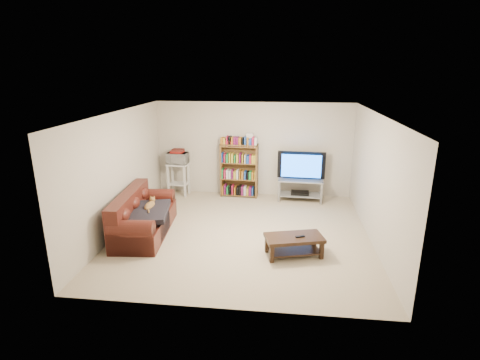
# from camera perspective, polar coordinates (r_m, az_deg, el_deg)

# --- Properties ---
(floor) EXTENTS (5.00, 5.00, 0.00)m
(floor) POSITION_cam_1_polar(r_m,az_deg,el_deg) (7.65, 0.40, -8.08)
(floor) COLOR #C1B08F
(floor) RESTS_ON ground
(ceiling) EXTENTS (5.00, 5.00, 0.00)m
(ceiling) POSITION_cam_1_polar(r_m,az_deg,el_deg) (6.99, 0.44, 10.07)
(ceiling) COLOR white
(ceiling) RESTS_ON ground
(wall_back) EXTENTS (5.00, 0.00, 5.00)m
(wall_back) POSITION_cam_1_polar(r_m,az_deg,el_deg) (9.65, 2.03, 4.69)
(wall_back) COLOR beige
(wall_back) RESTS_ON ground
(wall_front) EXTENTS (5.00, 0.00, 5.00)m
(wall_front) POSITION_cam_1_polar(r_m,az_deg,el_deg) (4.90, -2.75, -7.53)
(wall_front) COLOR beige
(wall_front) RESTS_ON ground
(wall_left) EXTENTS (0.00, 5.00, 5.00)m
(wall_left) POSITION_cam_1_polar(r_m,az_deg,el_deg) (7.89, -17.94, 1.14)
(wall_left) COLOR beige
(wall_left) RESTS_ON ground
(wall_right) EXTENTS (0.00, 5.00, 5.00)m
(wall_right) POSITION_cam_1_polar(r_m,az_deg,el_deg) (7.40, 20.04, -0.07)
(wall_right) COLOR beige
(wall_right) RESTS_ON ground
(sofa) EXTENTS (1.03, 2.07, 0.86)m
(sofa) POSITION_cam_1_polar(r_m,az_deg,el_deg) (7.78, -14.82, -5.77)
(sofa) COLOR #471912
(sofa) RESTS_ON floor
(blanket) EXTENTS (0.93, 1.12, 0.18)m
(blanket) POSITION_cam_1_polar(r_m,az_deg,el_deg) (7.54, -13.92, -4.75)
(blanket) COLOR black
(blanket) RESTS_ON sofa
(cat) EXTENTS (0.26, 0.56, 0.16)m
(cat) POSITION_cam_1_polar(r_m,az_deg,el_deg) (7.68, -13.60, -3.84)
(cat) COLOR brown
(cat) RESTS_ON sofa
(coffee_table) EXTENTS (1.11, 0.75, 0.37)m
(coffee_table) POSITION_cam_1_polar(r_m,az_deg,el_deg) (6.77, 8.23, -9.35)
(coffee_table) COLOR black
(coffee_table) RESTS_ON floor
(remote) EXTENTS (0.17, 0.11, 0.02)m
(remote) POSITION_cam_1_polar(r_m,az_deg,el_deg) (6.70, 9.14, -8.50)
(remote) COLOR black
(remote) RESTS_ON coffee_table
(tv_stand) EXTENTS (1.12, 0.55, 0.55)m
(tv_stand) POSITION_cam_1_polar(r_m,az_deg,el_deg) (9.48, 9.16, -0.93)
(tv_stand) COLOR #999EA3
(tv_stand) RESTS_ON floor
(television) EXTENTS (1.19, 0.22, 0.68)m
(television) POSITION_cam_1_polar(r_m,az_deg,el_deg) (9.34, 9.31, 2.11)
(television) COLOR black
(television) RESTS_ON tv_stand
(dvd_player) EXTENTS (0.45, 0.33, 0.06)m
(dvd_player) POSITION_cam_1_polar(r_m,az_deg,el_deg) (9.54, 9.11, -1.95)
(dvd_player) COLOR black
(dvd_player) RESTS_ON tv_stand
(bookshelf) EXTENTS (0.97, 0.35, 1.38)m
(bookshelf) POSITION_cam_1_polar(r_m,az_deg,el_deg) (9.58, -0.12, 1.59)
(bookshelf) COLOR brown
(bookshelf) RESTS_ON floor
(shelf_clutter) EXTENTS (0.71, 0.23, 0.28)m
(shelf_clutter) POSITION_cam_1_polar(r_m,az_deg,el_deg) (9.40, 0.48, 6.13)
(shelf_clutter) COLOR silver
(shelf_clutter) RESTS_ON bookshelf
(microwave_stand) EXTENTS (0.56, 0.43, 0.84)m
(microwave_stand) POSITION_cam_1_polar(r_m,az_deg,el_deg) (9.86, -9.38, 0.78)
(microwave_stand) COLOR silver
(microwave_stand) RESTS_ON floor
(microwave) EXTENTS (0.55, 0.40, 0.29)m
(microwave) POSITION_cam_1_polar(r_m,az_deg,el_deg) (9.75, -9.50, 3.31)
(microwave) COLOR silver
(microwave) RESTS_ON microwave_stand
(game_boxes) EXTENTS (0.33, 0.29, 0.05)m
(game_boxes) POSITION_cam_1_polar(r_m,az_deg,el_deg) (9.71, -9.55, 4.28)
(game_boxes) COLOR maroon
(game_boxes) RESTS_ON microwave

